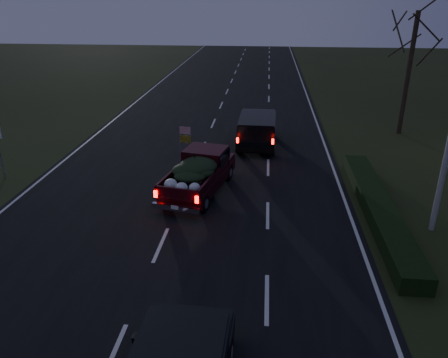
# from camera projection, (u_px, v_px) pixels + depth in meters

# --- Properties ---
(ground) EXTENTS (120.00, 120.00, 0.00)m
(ground) POSITION_uv_depth(u_px,v_px,m) (161.00, 245.00, 14.79)
(ground) COLOR black
(ground) RESTS_ON ground
(road_asphalt) EXTENTS (14.00, 120.00, 0.02)m
(road_asphalt) POSITION_uv_depth(u_px,v_px,m) (161.00, 245.00, 14.79)
(road_asphalt) COLOR black
(road_asphalt) RESTS_ON ground
(hedge_row) EXTENTS (1.00, 10.00, 0.60)m
(hedge_row) POSITION_uv_depth(u_px,v_px,m) (378.00, 207.00, 16.73)
(hedge_row) COLOR black
(hedge_row) RESTS_ON ground
(bare_tree_far) EXTENTS (3.60, 3.60, 7.00)m
(bare_tree_far) POSITION_uv_depth(u_px,v_px,m) (413.00, 44.00, 24.53)
(bare_tree_far) COLOR black
(bare_tree_far) RESTS_ON ground
(pickup_truck) EXTENTS (2.75, 5.07, 2.52)m
(pickup_truck) POSITION_uv_depth(u_px,v_px,m) (199.00, 171.00, 18.44)
(pickup_truck) COLOR #35070E
(pickup_truck) RESTS_ON ground
(lead_suv) EXTENTS (2.07, 4.79, 1.36)m
(lead_suv) POSITION_uv_depth(u_px,v_px,m) (257.00, 128.00, 24.03)
(lead_suv) COLOR black
(lead_suv) RESTS_ON ground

